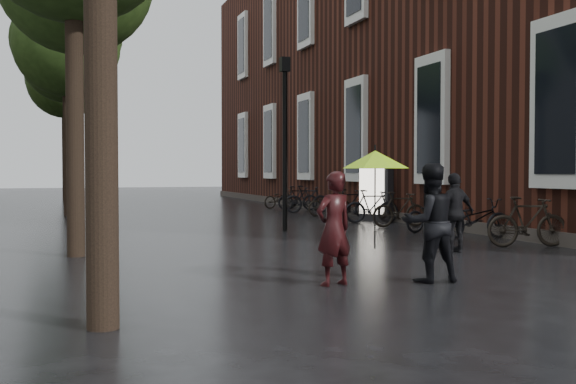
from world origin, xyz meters
name	(u,v)px	position (x,y,z in m)	size (l,w,h in m)	color
ground	(505,321)	(0.00, 0.00, 0.00)	(120.00, 120.00, 0.00)	black
brick_building	(425,67)	(10.47, 19.46, 5.99)	(10.20, 33.20, 12.00)	#38160F
street_trees	(70,15)	(-3.99, 15.91, 6.34)	(4.33, 34.03, 8.91)	black
person_burgundy	(334,228)	(-0.85, 2.59, 0.78)	(0.57, 0.37, 1.56)	black
person_black	(430,223)	(0.53, 2.41, 0.84)	(0.81, 0.63, 1.68)	black
lime_umbrella	(375,160)	(-0.25, 2.54, 1.73)	(0.97, 0.97, 1.44)	black
pedestrian_walking	(455,213)	(2.81, 5.27, 0.77)	(0.90, 0.37, 1.53)	black
parked_bicycles	(366,206)	(4.60, 12.96, 0.48)	(2.10, 16.05, 1.04)	black
ad_lightbox	(376,191)	(5.01, 13.14, 0.94)	(0.29, 1.24, 1.87)	black
lamp_post	(285,126)	(1.23, 10.81, 2.75)	(0.23, 0.23, 4.53)	black
cycle_sign	(111,160)	(-2.63, 18.47, 1.95)	(0.16, 0.54, 2.94)	#262628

